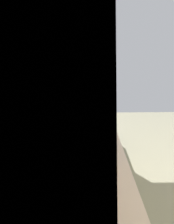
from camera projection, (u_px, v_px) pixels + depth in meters
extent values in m
cube|color=#E0C47F|center=(30.00, 97.00, 1.19)|extent=(3.95, 0.12, 2.77)
cube|color=#C3AB9C|center=(86.00, 194.00, 1.07)|extent=(3.13, 0.65, 0.02)
cube|color=#332819|center=(123.00, 211.00, 1.45)|extent=(0.01, 0.01, 0.80)
cube|color=#332819|center=(114.00, 174.00, 1.86)|extent=(0.01, 0.01, 0.80)
cube|color=#332819|center=(109.00, 150.00, 2.27)|extent=(0.01, 0.01, 0.80)
cube|color=#D8C36A|center=(48.00, 22.00, 0.71)|extent=(1.98, 0.32, 0.59)
cube|color=#B7BABF|center=(85.00, 123.00, 2.98)|extent=(0.65, 0.64, 0.89)
cube|color=black|center=(104.00, 125.00, 3.00)|extent=(0.51, 0.01, 0.49)
cube|color=black|center=(85.00, 97.00, 2.81)|extent=(0.62, 0.61, 0.02)
cube|color=#B7BABF|center=(66.00, 93.00, 2.77)|extent=(0.62, 0.04, 0.18)
cylinder|color=#38383D|center=(92.00, 99.00, 2.67)|extent=(0.11, 0.11, 0.01)
cylinder|color=#38383D|center=(91.00, 94.00, 2.94)|extent=(0.11, 0.11, 0.01)
cylinder|color=#38383D|center=(77.00, 99.00, 2.67)|extent=(0.11, 0.11, 0.01)
cylinder|color=#38383D|center=(78.00, 94.00, 2.93)|extent=(0.11, 0.11, 0.01)
cube|color=white|center=(83.00, 129.00, 1.50)|extent=(0.48, 0.34, 0.30)
cube|color=black|center=(103.00, 132.00, 1.46)|extent=(0.30, 0.01, 0.21)
cube|color=#2D2D33|center=(101.00, 120.00, 1.67)|extent=(0.09, 0.01, 0.21)
cylinder|color=silver|center=(92.00, 120.00, 1.99)|extent=(0.19, 0.19, 0.04)
cylinder|color=silver|center=(92.00, 119.00, 1.98)|extent=(0.15, 0.15, 0.02)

